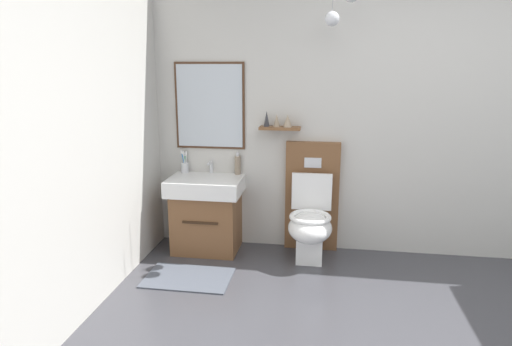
% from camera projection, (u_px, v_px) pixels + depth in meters
% --- Properties ---
extents(wall_back, '(5.14, 0.52, 2.65)m').
position_uv_depth(wall_back, '(433.00, 105.00, 3.76)').
color(wall_back, beige).
rests_on(wall_back, ground).
extents(wall_left, '(0.12, 3.96, 2.65)m').
position_uv_depth(wall_left, '(13.00, 130.00, 2.29)').
color(wall_left, beige).
rests_on(wall_left, ground).
extents(bath_mat, '(0.68, 0.44, 0.01)m').
position_uv_depth(bath_mat, '(188.00, 278.00, 3.53)').
color(bath_mat, '#474C56').
rests_on(bath_mat, ground).
extents(vanity_sink_left, '(0.65, 0.49, 0.68)m').
position_uv_depth(vanity_sink_left, '(207.00, 212.00, 4.02)').
color(vanity_sink_left, brown).
rests_on(vanity_sink_left, ground).
extents(tap_on_left_sink, '(0.03, 0.13, 0.11)m').
position_uv_depth(tap_on_left_sink, '(211.00, 166.00, 4.10)').
color(tap_on_left_sink, silver).
rests_on(tap_on_left_sink, vanity_sink_left).
extents(toilet, '(0.48, 0.62, 1.00)m').
position_uv_depth(toilet, '(311.00, 215.00, 3.88)').
color(toilet, brown).
rests_on(toilet, ground).
extents(toothbrush_cup, '(0.07, 0.07, 0.21)m').
position_uv_depth(toothbrush_cup, '(185.00, 166.00, 4.13)').
color(toothbrush_cup, silver).
rests_on(toothbrush_cup, vanity_sink_left).
extents(soap_dispenser, '(0.06, 0.06, 0.20)m').
position_uv_depth(soap_dispenser, '(238.00, 165.00, 4.06)').
color(soap_dispenser, gray).
rests_on(soap_dispenser, vanity_sink_left).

